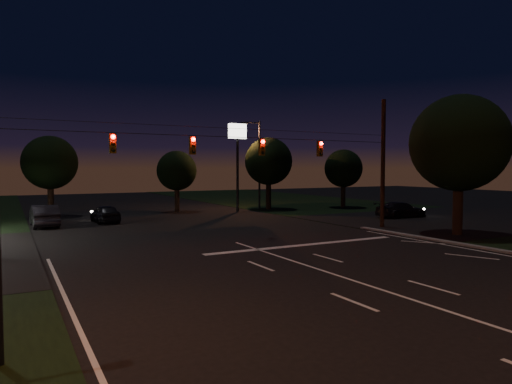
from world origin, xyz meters
TOP-DOWN VIEW (x-y plane):
  - ground at (0.00, 0.00)m, footprint 140.00×140.00m
  - cross_street_right at (20.00, 16.00)m, footprint 20.00×16.00m
  - stop_bar at (3.00, 11.50)m, footprint 12.00×0.50m
  - utility_pole_right at (12.00, 15.00)m, footprint 0.30×0.30m
  - signal_span at (-0.00, 14.96)m, footprint 24.00×0.40m
  - pole_sign_right at (8.00, 30.00)m, footprint 1.80×0.30m
  - street_light_left at (-11.24, 2.00)m, footprint 2.20×0.35m
  - street_light_right_far at (11.24, 32.00)m, footprint 2.20×0.35m
  - tree_right_near at (13.53, 10.17)m, footprint 6.00×6.00m
  - tree_far_b at (-7.98, 34.13)m, footprint 4.60×4.60m
  - tree_far_c at (3.02, 33.10)m, footprint 3.80×3.80m
  - tree_far_d at (12.02, 31.13)m, footprint 4.80×4.80m
  - tree_far_e at (20.02, 29.11)m, footprint 4.00×4.00m
  - car_oncoming_a at (-4.66, 27.49)m, footprint 1.82×4.12m
  - car_oncoming_b at (-9.00, 26.93)m, footprint 1.81×4.83m
  - car_cross at (17.97, 18.94)m, footprint 4.70×2.10m

SIDE VIEW (x-z plane):
  - ground at x=0.00m, z-range 0.00..0.00m
  - cross_street_right at x=20.00m, z-range -0.01..0.01m
  - utility_pole_right at x=12.00m, z-range -4.50..4.50m
  - stop_bar at x=3.00m, z-range 0.00..0.01m
  - car_cross at x=17.97m, z-range 0.00..1.34m
  - car_oncoming_a at x=-4.66m, z-range 0.00..1.38m
  - car_oncoming_b at x=-9.00m, z-range 0.00..1.58m
  - tree_far_c at x=3.02m, z-range 0.97..6.83m
  - tree_far_e at x=20.02m, z-range 1.03..7.20m
  - tree_far_b at x=-7.98m, z-range 1.12..8.10m
  - tree_far_d at x=12.02m, z-range 1.18..8.47m
  - street_light_left at x=-11.24m, z-range 0.74..9.74m
  - street_light_right_far at x=11.24m, z-range 0.74..9.74m
  - signal_span at x=0.00m, z-range 4.72..6.28m
  - tree_right_near at x=13.53m, z-range 1.30..10.06m
  - pole_sign_right at x=8.00m, z-range 2.04..10.44m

